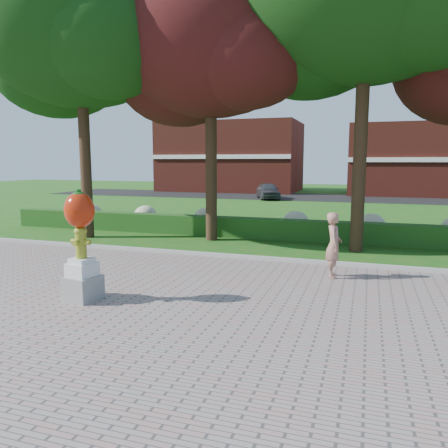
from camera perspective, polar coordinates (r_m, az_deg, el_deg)
name	(u,v)px	position (r m, az deg, el deg)	size (l,w,h in m)	color
ground	(205,285)	(11.15, -2.52, -7.90)	(100.00, 100.00, 0.00)	#165917
walkway	(120,347)	(7.76, -13.48, -15.38)	(40.00, 14.00, 0.04)	gray
curb	(238,257)	(13.89, 1.90, -4.34)	(40.00, 0.18, 0.15)	#ADADA5
lawn_hedge	(267,229)	(17.64, 5.59, -0.60)	(24.00, 0.70, 0.80)	#134415
hydrangea_row	(285,222)	(18.47, 8.01, 0.23)	(20.10, 1.10, 0.99)	#BCBA8F
street	(321,197)	(38.32, 12.57, 3.42)	(50.00, 8.00, 0.02)	black
building_left	(231,157)	(46.13, 0.90, 8.73)	(14.00, 8.00, 7.00)	maroon
building_right	(418,160)	(44.20, 23.98, 7.67)	(12.00, 8.00, 6.40)	maroon
tree_far_left	(79,34)	(19.26, -18.45, 22.47)	(9.00, 7.68, 11.66)	black
tree_mid_left	(209,48)	(17.65, -1.98, 22.00)	(8.25, 7.04, 10.69)	black
hydrant_sculpture	(81,242)	(10.04, -18.19, -2.26)	(0.77, 0.77, 2.45)	gray
woman	(334,245)	(11.84, 14.13, -2.67)	(0.63, 0.42, 1.74)	#A6705F
parked_car	(268,191)	(35.94, 5.77, 4.36)	(1.59, 3.94, 1.34)	#3C3E44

